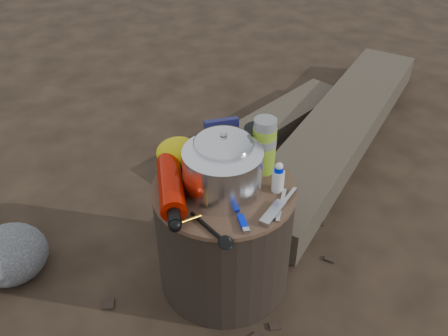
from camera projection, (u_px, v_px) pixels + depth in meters
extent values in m
plane|color=#2E2219|center=(224.00, 276.00, 1.71)|extent=(60.00, 60.00, 0.00)
cylinder|color=black|center=(224.00, 235.00, 1.59)|extent=(0.44, 0.44, 0.41)
cube|color=#42392D|center=(340.00, 129.00, 2.37)|extent=(1.34, 1.53, 0.15)
cube|color=#42392D|center=(266.00, 128.00, 2.43)|extent=(0.99, 0.82, 0.09)
cylinder|color=silver|center=(223.00, 172.00, 1.41)|extent=(0.24, 0.24, 0.14)
cylinder|color=silver|center=(224.00, 159.00, 1.44)|extent=(0.18, 0.18, 0.18)
cylinder|color=#84AD26|center=(264.00, 146.00, 1.49)|extent=(0.07, 0.07, 0.18)
cylinder|color=black|center=(257.00, 146.00, 1.54)|extent=(0.08, 0.08, 0.13)
ellipsoid|color=#D7BF0D|center=(178.00, 152.00, 1.54)|extent=(0.14, 0.11, 0.10)
cube|color=#161646|center=(222.00, 140.00, 1.55)|extent=(0.11, 0.04, 0.14)
cube|color=#001CD8|center=(243.00, 222.00, 1.34)|extent=(0.02, 0.07, 0.01)
cube|color=#BBBBC1|center=(273.00, 213.00, 1.36)|extent=(0.10, 0.10, 0.02)
cylinder|color=silver|center=(278.00, 178.00, 1.43)|extent=(0.04, 0.04, 0.09)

